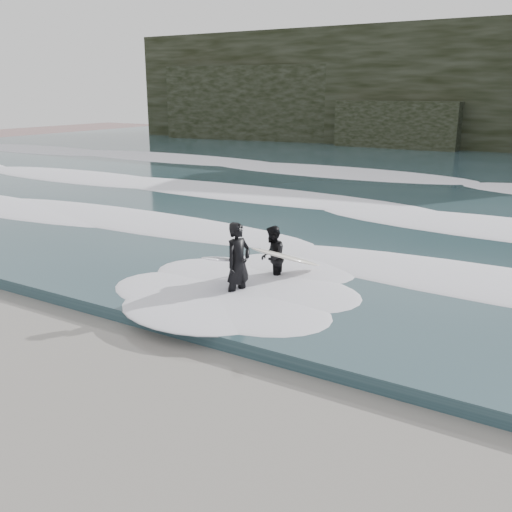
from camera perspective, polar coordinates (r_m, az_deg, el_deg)
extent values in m
plane|color=#815A58|center=(9.92, -19.32, -14.00)|extent=(120.00, 120.00, 0.00)
cube|color=#2A434A|center=(35.21, 20.01, 7.64)|extent=(90.00, 52.00, 0.30)
ellipsoid|color=white|center=(16.41, 5.28, 0.48)|extent=(60.00, 3.20, 0.20)
ellipsoid|color=white|center=(22.74, 13.16, 4.62)|extent=(60.00, 4.00, 0.24)
ellipsoid|color=white|center=(31.30, 18.52, 7.36)|extent=(60.00, 4.80, 0.30)
imported|color=black|center=(13.17, -1.79, -0.81)|extent=(0.60, 0.79, 1.96)
ellipsoid|color=white|center=(13.42, -3.11, -0.33)|extent=(0.58, 1.89, 0.63)
imported|color=black|center=(14.37, 1.64, -0.11)|extent=(0.85, 0.95, 1.59)
ellipsoid|color=silver|center=(14.16, 3.12, -0.13)|extent=(1.42, 2.24, 0.91)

